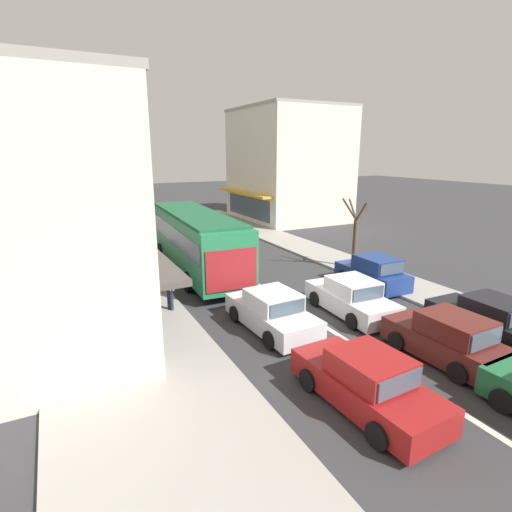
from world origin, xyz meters
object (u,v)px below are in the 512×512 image
at_px(sedan_adjacent_lane_trail, 367,383).
at_px(pedestrian_with_handbag_near, 123,244).
at_px(sedan_behind_bus_near, 272,312).
at_px(pedestrian_browsing_midblock, 169,288).
at_px(traffic_light_downstreet, 118,196).
at_px(parked_sedan_kerb_front, 491,320).
at_px(sedan_queue_far_back, 351,298).
at_px(parked_hatchback_kerb_second, 373,273).
at_px(city_bus, 195,237).
at_px(street_tree_right, 355,237).
at_px(hatchback_queue_gap_filler, 447,339).

relative_size(sedan_adjacent_lane_trail, pedestrian_with_handbag_near, 2.62).
bearing_deg(sedan_behind_bus_near, pedestrian_browsing_midblock, 131.96).
bearing_deg(traffic_light_downstreet, parked_sedan_kerb_front, -72.46).
relative_size(sedan_behind_bus_near, parked_sedan_kerb_front, 1.01).
xyz_separation_m(sedan_behind_bus_near, parked_sedan_kerb_front, (6.43, -4.08, 0.00)).
height_order(sedan_queue_far_back, parked_hatchback_kerb_second, parked_hatchback_kerb_second).
height_order(sedan_behind_bus_near, parked_sedan_kerb_front, same).
relative_size(sedan_queue_far_back, pedestrian_with_handbag_near, 2.62).
bearing_deg(pedestrian_browsing_midblock, parked_hatchback_kerb_second, -7.75).
bearing_deg(city_bus, pedestrian_browsing_midblock, -119.25).
bearing_deg(sedan_queue_far_back, sedan_behind_bus_near, 177.79).
bearing_deg(street_tree_right, sedan_adjacent_lane_trail, -128.80).
bearing_deg(pedestrian_browsing_midblock, sedan_queue_far_back, -27.50).
bearing_deg(pedestrian_browsing_midblock, city_bus, 60.75).
height_order(hatchback_queue_gap_filler, pedestrian_browsing_midblock, pedestrian_browsing_midblock).
bearing_deg(parked_sedan_kerb_front, city_bus, 117.89).
distance_m(parked_sedan_kerb_front, pedestrian_with_handbag_near, 18.72).
xyz_separation_m(hatchback_queue_gap_filler, pedestrian_browsing_midblock, (-6.64, 7.62, 0.36)).
bearing_deg(parked_sedan_kerb_front, traffic_light_downstreet, 107.54).
height_order(city_bus, pedestrian_with_handbag_near, city_bus).
distance_m(street_tree_right, pedestrian_browsing_midblock, 10.85).
bearing_deg(traffic_light_downstreet, parked_hatchback_kerb_second, -67.30).
relative_size(sedan_adjacent_lane_trail, street_tree_right, 1.08).
bearing_deg(parked_hatchback_kerb_second, traffic_light_downstreet, 112.70).
relative_size(city_bus, traffic_light_downstreet, 2.61).
relative_size(hatchback_queue_gap_filler, parked_hatchback_kerb_second, 1.00).
bearing_deg(traffic_light_downstreet, city_bus, -82.70).
bearing_deg(traffic_light_downstreet, sedan_adjacent_lane_trail, -86.24).
bearing_deg(hatchback_queue_gap_filler, parked_sedan_kerb_front, 6.90).
xyz_separation_m(hatchback_queue_gap_filler, sedan_queue_far_back, (-0.19, 4.26, -0.05)).
xyz_separation_m(city_bus, sedan_behind_bus_near, (0.09, -8.23, -1.22)).
distance_m(sedan_behind_bus_near, sedan_adjacent_lane_trail, 5.08).
bearing_deg(street_tree_right, parked_hatchback_kerb_second, -113.22).
distance_m(sedan_adjacent_lane_trail, pedestrian_with_handbag_near, 17.31).
bearing_deg(hatchback_queue_gap_filler, city_bus, 106.87).
xyz_separation_m(sedan_adjacent_lane_trail, parked_sedan_kerb_front, (6.51, 1.00, 0.00)).
distance_m(sedan_behind_bus_near, parked_sedan_kerb_front, 7.61).
bearing_deg(traffic_light_downstreet, sedan_behind_bus_near, -85.17).
relative_size(city_bus, pedestrian_browsing_midblock, 6.72).
distance_m(city_bus, parked_hatchback_kerb_second, 9.27).
xyz_separation_m(hatchback_queue_gap_filler, parked_sedan_kerb_front, (2.68, 0.32, -0.05)).
relative_size(parked_sedan_kerb_front, parked_hatchback_kerb_second, 1.13).
distance_m(parked_sedan_kerb_front, street_tree_right, 9.02).
xyz_separation_m(traffic_light_downstreet, pedestrian_with_handbag_near, (-1.39, -10.27, -1.79)).
xyz_separation_m(parked_sedan_kerb_front, street_tree_right, (1.40, 8.83, 1.16)).
distance_m(sedan_behind_bus_near, traffic_light_downstreet, 22.39).
xyz_separation_m(parked_hatchback_kerb_second, traffic_light_downstreet, (-8.48, 20.28, 2.15)).
distance_m(city_bus, sedan_queue_far_back, 9.21).
relative_size(sedan_adjacent_lane_trail, pedestrian_browsing_midblock, 2.62).
bearing_deg(sedan_adjacent_lane_trail, hatchback_queue_gap_filler, 10.06).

